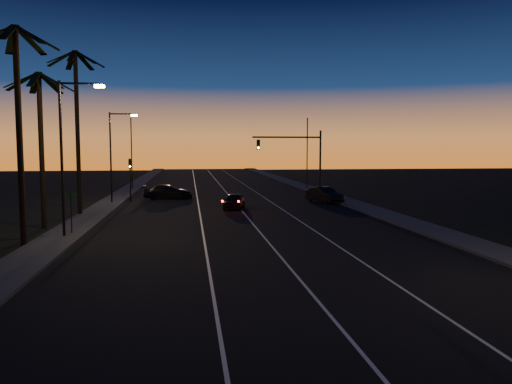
{
  "coord_description": "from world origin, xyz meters",
  "views": [
    {
      "loc": [
        -3.79,
        -9.68,
        5.21
      ],
      "look_at": [
        0.18,
        19.97,
        2.57
      ],
      "focal_mm": 35.0,
      "sensor_mm": 36.0,
      "label": 1
    }
  ],
  "objects": [
    {
      "name": "lead_car",
      "position": [
        0.01,
        32.88,
        0.68
      ],
      "size": [
        2.43,
        4.57,
        1.33
      ],
      "color": "black",
      "rests_on": "road"
    },
    {
      "name": "streetlight_left_far",
      "position": [
        -10.69,
        38.0,
        5.06
      ],
      "size": [
        2.55,
        0.26,
        8.5
      ],
      "color": "black",
      "rests_on": "ground"
    },
    {
      "name": "road",
      "position": [
        0.0,
        30.0,
        0.01
      ],
      "size": [
        20.0,
        170.0,
        0.01
      ],
      "primitive_type": "cube",
      "color": "black",
      "rests_on": "ground"
    },
    {
      "name": "lane_stripe_right",
      "position": [
        4.0,
        30.0,
        0.02
      ],
      "size": [
        0.12,
        160.0,
        0.01
      ],
      "primitive_type": "cube",
      "color": "silver",
      "rests_on": "road"
    },
    {
      "name": "streetlight_left_near",
      "position": [
        -10.7,
        20.0,
        5.32
      ],
      "size": [
        2.55,
        0.26,
        9.0
      ],
      "color": "black",
      "rests_on": "ground"
    },
    {
      "name": "lane_stripe_left",
      "position": [
        -3.0,
        30.0,
        0.02
      ],
      "size": [
        0.12,
        160.0,
        0.01
      ],
      "primitive_type": "cube",
      "color": "silver",
      "rests_on": "road"
    },
    {
      "name": "lane_stripe_mid",
      "position": [
        0.5,
        30.0,
        0.02
      ],
      "size": [
        0.12,
        160.0,
        0.01
      ],
      "primitive_type": "cube",
      "color": "silver",
      "rests_on": "road"
    },
    {
      "name": "far_pole_left",
      "position": [
        -11.0,
        55.0,
        4.5
      ],
      "size": [
        0.14,
        0.14,
        9.0
      ],
      "primitive_type": "cylinder",
      "color": "black",
      "rests_on": "ground"
    },
    {
      "name": "sidewalk_left",
      "position": [
        -11.2,
        30.0,
        0.08
      ],
      "size": [
        2.4,
        170.0,
        0.16
      ],
      "primitive_type": "cube",
      "color": "#393937",
      "rests_on": "ground"
    },
    {
      "name": "palm_near",
      "position": [
        -12.6,
        18.0,
        7.07
      ],
      "size": [
        4.25,
        4.16,
        11.53
      ],
      "color": "black",
      "rests_on": "ground"
    },
    {
      "name": "palm_far",
      "position": [
        -12.2,
        30.0,
        7.61
      ],
      "size": [
        4.25,
        4.16,
        12.53
      ],
      "color": "black",
      "rests_on": "ground"
    },
    {
      "name": "sidewalk_right",
      "position": [
        11.2,
        30.0,
        0.08
      ],
      "size": [
        2.4,
        170.0,
        0.16
      ],
      "primitive_type": "cube",
      "color": "#393937",
      "rests_on": "ground"
    },
    {
      "name": "signal_mast",
      "position": [
        7.14,
        39.99,
        4.78
      ],
      "size": [
        7.1,
        0.41,
        7.0
      ],
      "color": "black",
      "rests_on": "ground"
    },
    {
      "name": "far_pole_right",
      "position": [
        11.0,
        52.0,
        4.5
      ],
      "size": [
        0.14,
        0.14,
        9.0
      ],
      "primitive_type": "cylinder",
      "color": "black",
      "rests_on": "ground"
    },
    {
      "name": "right_car",
      "position": [
        9.0,
        36.63,
        0.75
      ],
      "size": [
        2.98,
        4.73,
        1.47
      ],
      "color": "black",
      "rests_on": "road"
    },
    {
      "name": "cross_car",
      "position": [
        -5.97,
        41.76,
        0.75
      ],
      "size": [
        5.14,
        2.25,
        1.47
      ],
      "color": "black",
      "rests_on": "road"
    },
    {
      "name": "street_sign",
      "position": [
        -10.8,
        21.0,
        1.66
      ],
      "size": [
        0.7,
        0.06,
        2.6
      ],
      "color": "black",
      "rests_on": "ground"
    },
    {
      "name": "signal_post",
      "position": [
        -9.5,
        39.98,
        2.89
      ],
      "size": [
        0.28,
        0.37,
        4.2
      ],
      "color": "black",
      "rests_on": "ground"
    },
    {
      "name": "palm_mid",
      "position": [
        -13.2,
        24.0,
        6.25
      ],
      "size": [
        4.25,
        4.16,
        10.03
      ],
      "color": "black",
      "rests_on": "ground"
    }
  ]
}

